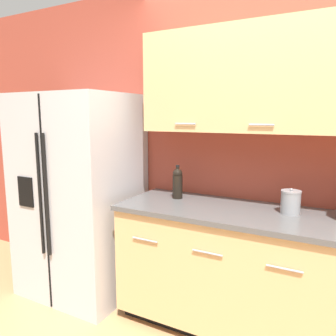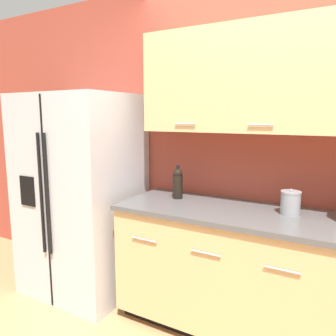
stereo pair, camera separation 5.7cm
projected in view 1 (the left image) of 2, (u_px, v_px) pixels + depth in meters
name	position (u px, v px, depth m)	size (l,w,h in m)	color
wall_back	(290.00, 134.00, 2.31)	(10.00, 0.39, 2.60)	#993D2D
counter_unit	(255.00, 274.00, 2.27)	(1.95, 0.64, 0.91)	black
refrigerator	(80.00, 195.00, 2.85)	(0.94, 0.78, 1.72)	#B2B2B5
wine_bottle	(178.00, 183.00, 2.55)	(0.08, 0.08, 0.26)	black
steel_canister	(291.00, 202.00, 2.16)	(0.13, 0.13, 0.17)	gray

